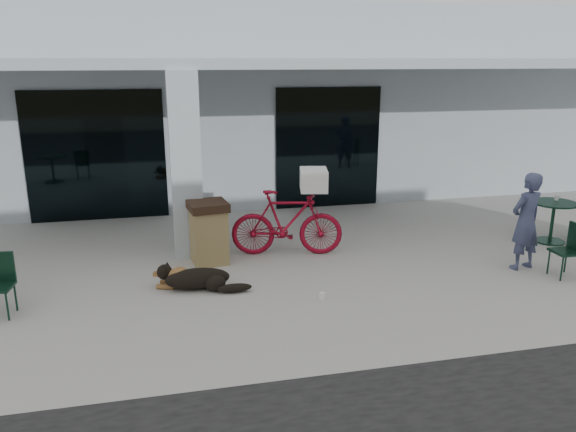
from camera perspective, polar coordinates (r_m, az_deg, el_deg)
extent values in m
plane|color=#A4A29B|center=(8.06, 1.86, -8.40)|extent=(80.00, 80.00, 0.00)
cube|color=#ACBAC2|center=(15.77, -6.08, 11.79)|extent=(22.00, 7.00, 4.50)
cube|color=black|center=(12.32, -18.90, 5.77)|extent=(2.80, 0.06, 2.70)
cube|color=black|center=(12.80, 4.08, 6.90)|extent=(2.40, 0.06, 2.70)
cube|color=#ACBAC2|center=(9.58, -10.36, 5.02)|extent=(0.50, 0.50, 3.12)
cube|color=#ACBAC2|center=(10.88, -2.97, 15.23)|extent=(22.00, 2.80, 0.18)
imported|color=maroon|center=(9.63, -0.11, -0.69)|extent=(1.98, 0.92, 1.15)
cube|color=white|center=(9.47, 2.62, 3.70)|extent=(0.56, 0.68, 0.36)
cylinder|color=white|center=(8.03, 3.50, -8.12)|extent=(0.11, 0.11, 0.10)
imported|color=#3B4264|center=(9.71, 23.02, -0.50)|extent=(0.65, 0.51, 1.59)
cylinder|color=white|center=(11.52, 25.64, 1.72)|extent=(0.09, 0.09, 0.11)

